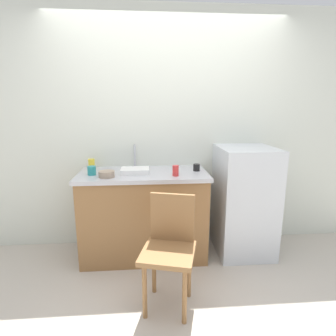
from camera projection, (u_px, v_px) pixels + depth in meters
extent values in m
plane|color=#BCB2A3|center=(176.00, 291.00, 2.38)|extent=(8.00, 8.00, 0.00)
cube|color=silver|center=(167.00, 131.00, 3.06)|extent=(4.80, 0.10, 2.60)
cube|color=olive|center=(144.00, 216.00, 2.90)|extent=(1.27, 0.60, 0.87)
cube|color=#B7B7BC|center=(143.00, 174.00, 2.79)|extent=(1.31, 0.64, 0.04)
cylinder|color=#B7B7BC|center=(135.00, 156.00, 3.00)|extent=(0.02, 0.02, 0.25)
cube|color=silver|center=(244.00, 201.00, 2.94)|extent=(0.57, 0.61, 1.16)
cylinder|color=olive|center=(145.00, 291.00, 2.04)|extent=(0.04, 0.04, 0.45)
cylinder|color=olive|center=(185.00, 296.00, 1.98)|extent=(0.04, 0.04, 0.45)
cylinder|color=olive|center=(154.00, 268.00, 2.33)|extent=(0.04, 0.04, 0.45)
cylinder|color=olive|center=(189.00, 272.00, 2.27)|extent=(0.04, 0.04, 0.45)
cube|color=olive|center=(168.00, 253.00, 2.10)|extent=(0.49, 0.49, 0.04)
cube|color=olive|center=(172.00, 217.00, 2.23)|extent=(0.36, 0.12, 0.40)
cube|color=white|center=(135.00, 171.00, 2.74)|extent=(0.28, 0.20, 0.05)
cylinder|color=gray|center=(107.00, 174.00, 2.59)|extent=(0.15, 0.15, 0.06)
cylinder|color=yellow|center=(92.00, 164.00, 2.92)|extent=(0.07, 0.07, 0.11)
cylinder|color=red|center=(176.00, 171.00, 2.63)|extent=(0.06, 0.06, 0.10)
cylinder|color=black|center=(197.00, 167.00, 2.84)|extent=(0.07, 0.07, 0.07)
cylinder|color=teal|center=(92.00, 171.00, 2.67)|extent=(0.08, 0.08, 0.09)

